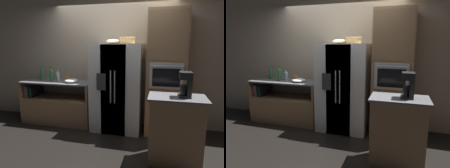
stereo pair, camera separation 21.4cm
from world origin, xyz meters
The scene contains 14 objects.
ground_plane centered at (0.00, 0.00, 0.00)m, with size 20.00×20.00×0.00m, color black.
wall_back centered at (0.00, 0.47, 1.40)m, with size 12.00×0.06×2.80m.
counter_left centered at (-1.16, 0.13, 0.33)m, with size 1.54×0.61×0.92m.
refrigerator centered at (0.16, 0.08, 0.85)m, with size 0.96×0.73×1.71m.
wall_oven centered at (1.08, 0.12, 1.15)m, with size 0.68×0.68×2.29m.
island_counter centered at (1.23, -0.88, 0.50)m, with size 0.78×0.49×0.99m.
wicker_basket centered at (0.35, 0.10, 1.77)m, with size 0.30×0.30×0.12m.
fruit_bowl centered at (0.08, 0.11, 1.75)m, with size 0.27×0.27×0.08m.
bottle_tall centered at (-1.61, 0.26, 1.05)m, with size 0.07×0.07×0.32m.
bottle_short centered at (-1.20, 0.22, 1.02)m, with size 0.08×0.08×0.22m.
bottle_wide centered at (-1.30, 0.12, 1.06)m, with size 0.08×0.08×0.32m.
mug centered at (-0.96, 0.22, 0.97)m, with size 0.13×0.09×0.11m.
mixing_bowl centered at (-0.81, 0.06, 0.95)m, with size 0.29×0.29×0.08m.
coffee_maker centered at (1.34, -0.86, 1.18)m, with size 0.16×0.20×0.34m.
Camera 1 is at (1.01, -3.66, 1.69)m, focal length 32.00 mm.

